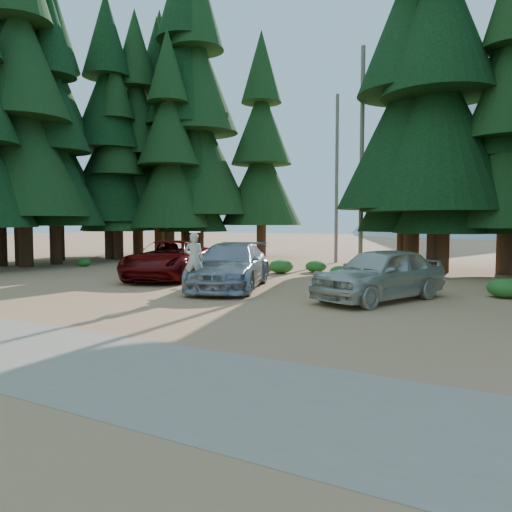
% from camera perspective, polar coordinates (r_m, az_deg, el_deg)
% --- Properties ---
extents(ground, '(160.00, 160.00, 0.00)m').
position_cam_1_polar(ground, '(15.87, -7.25, -5.06)').
color(ground, '#B3824C').
rests_on(ground, ground).
extents(forest_belt_north, '(36.00, 7.00, 22.00)m').
position_cam_1_polar(forest_belt_north, '(29.22, 10.62, -0.96)').
color(forest_belt_north, black).
rests_on(forest_belt_north, ground).
extents(forest_belt_west, '(6.00, 22.00, 22.00)m').
position_cam_1_polar(forest_belt_west, '(29.99, -26.80, -1.20)').
color(forest_belt_west, black).
rests_on(forest_belt_west, ground).
extents(snag_front, '(0.24, 0.24, 12.00)m').
position_cam_1_polar(snag_front, '(28.60, 12.00, 10.96)').
color(snag_front, '#6A6054').
rests_on(snag_front, ground).
extents(snag_back, '(0.20, 0.20, 10.00)m').
position_cam_1_polar(snag_back, '(30.56, 9.21, 8.66)').
color(snag_back, '#6A6054').
rests_on(snag_back, ground).
extents(mountain_peak, '(48.00, 50.00, 28.00)m').
position_cam_1_polar(mountain_peak, '(102.01, 22.91, 9.43)').
color(mountain_peak, '#909298').
rests_on(mountain_peak, ground).
extents(red_pickup, '(4.52, 6.51, 1.65)m').
position_cam_1_polar(red_pickup, '(21.97, -9.89, -0.41)').
color(red_pickup, '#5A0708').
rests_on(red_pickup, ground).
extents(silver_minivan_center, '(4.16, 6.21, 1.67)m').
position_cam_1_polar(silver_minivan_center, '(18.52, -2.93, -1.13)').
color(silver_minivan_center, '#9C9FA4').
rests_on(silver_minivan_center, ground).
extents(silver_minivan_right, '(3.68, 5.30, 1.68)m').
position_cam_1_polar(silver_minivan_right, '(16.14, 13.99, -2.00)').
color(silver_minivan_right, beige).
rests_on(silver_minivan_right, ground).
extents(frisbee_player, '(0.76, 0.64, 1.80)m').
position_cam_1_polar(frisbee_player, '(16.53, -7.08, -0.33)').
color(frisbee_player, beige).
rests_on(frisbee_player, ground).
extents(log_left, '(3.88, 1.53, 0.29)m').
position_cam_1_polar(log_left, '(25.22, -2.72, -1.35)').
color(log_left, '#6A6054').
rests_on(log_left, ground).
extents(log_mid, '(3.37, 1.34, 0.28)m').
position_cam_1_polar(log_mid, '(23.74, 16.79, -1.85)').
color(log_mid, '#6A6054').
rests_on(log_mid, ground).
extents(log_right, '(4.61, 1.57, 0.30)m').
position_cam_1_polar(log_right, '(20.79, 11.90, -2.55)').
color(log_right, '#6A6054').
rests_on(log_right, ground).
extents(shrub_far_left, '(1.18, 1.18, 0.65)m').
position_cam_1_polar(shrub_far_left, '(23.75, -7.59, -1.27)').
color(shrub_far_left, '#226B20').
rests_on(shrub_far_left, ground).
extents(shrub_left, '(0.91, 0.91, 0.50)m').
position_cam_1_polar(shrub_left, '(22.58, -0.66, -1.70)').
color(shrub_left, '#226B20').
rests_on(shrub_left, ground).
extents(shrub_center_left, '(1.18, 1.18, 0.65)m').
position_cam_1_polar(shrub_center_left, '(23.91, 2.87, -1.20)').
color(shrub_center_left, '#226B20').
rests_on(shrub_center_left, ground).
extents(shrub_center_right, '(1.04, 1.04, 0.57)m').
position_cam_1_polar(shrub_center_right, '(24.53, 6.86, -1.19)').
color(shrub_center_right, '#226B20').
rests_on(shrub_center_right, ground).
extents(shrub_right, '(0.90, 0.90, 0.49)m').
position_cam_1_polar(shrub_right, '(22.56, 9.56, -1.76)').
color(shrub_right, '#226B20').
rests_on(shrub_right, ground).
extents(shrub_far_right, '(0.95, 0.95, 0.52)m').
position_cam_1_polar(shrub_far_right, '(21.29, 11.88, -2.10)').
color(shrub_far_right, '#226B20').
rests_on(shrub_far_right, ground).
extents(shrub_edge_west, '(0.79, 0.79, 0.43)m').
position_cam_1_polar(shrub_edge_west, '(29.21, -19.09, -0.69)').
color(shrub_edge_west, '#226B20').
rests_on(shrub_edge_west, ground).
extents(shrub_edge_east, '(1.12, 1.12, 0.62)m').
position_cam_1_polar(shrub_edge_east, '(18.21, 26.57, -3.31)').
color(shrub_edge_east, '#226B20').
rests_on(shrub_edge_east, ground).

